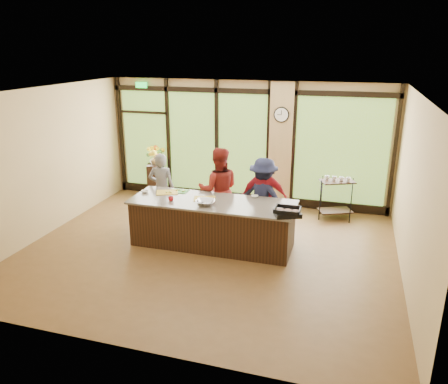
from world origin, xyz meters
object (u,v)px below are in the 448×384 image
Objects in this scene: flower_stand at (156,180)px; bar_cart at (336,194)px; cook_left at (162,188)px; cook_right at (263,197)px; roasting_pan at (287,214)px; island_base at (213,224)px.

flower_stand is 4.61m from bar_cart.
bar_cart is at bearing -171.32° from cook_left.
flower_stand is at bearing 151.44° from bar_cart.
flower_stand is at bearing -71.30° from cook_left.
cook_right is 3.67× the size of roasting_pan.
cook_right reaches higher than flower_stand.
bar_cart is at bearing 50.60° from roasting_pan.
bar_cart is at bearing 43.64° from island_base.
roasting_pan is (1.50, -0.34, 0.52)m from island_base.
roasting_pan is (0.67, -1.13, 0.14)m from cook_right.
cook_right is 1.94× the size of flower_stand.
bar_cart reaches higher than roasting_pan.
cook_right reaches higher than roasting_pan.
roasting_pan reaches higher than flower_stand.
roasting_pan is 2.61m from bar_cart.
roasting_pan is 0.53× the size of flower_stand.
cook_left reaches higher than bar_cart.
bar_cart is at bearing -122.93° from cook_right.
flower_stand is at bearing 121.29° from roasting_pan.
cook_right is (2.28, -0.05, 0.03)m from cook_left.
cook_right is 1.96m from bar_cart.
island_base is at bearing 139.27° from cook_left.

